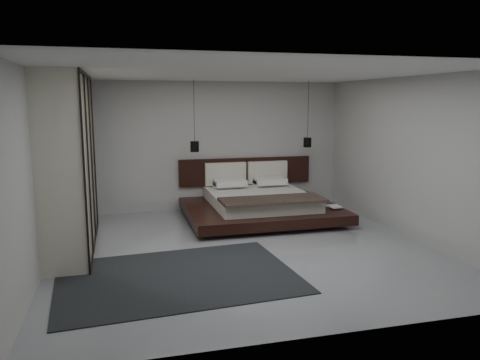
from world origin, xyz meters
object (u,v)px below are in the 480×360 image
object	(u,v)px
rug	(178,277)
wardrobe	(68,162)
bed	(259,203)
pendant_right	(307,142)
lattice_screen	(63,157)
pendant_left	(195,146)

from	to	relation	value
rug	wardrobe	bearing A→B (deg)	130.08
wardrobe	rug	size ratio (longest dim) A/B	0.90
bed	rug	size ratio (longest dim) A/B	0.95
pendant_right	rug	distance (m)	4.96
lattice_screen	wardrobe	xyz separation A→B (m)	(0.25, -1.67, 0.11)
wardrobe	pendant_right	bearing A→B (deg)	18.68
wardrobe	rug	distance (m)	2.72
pendant_left	pendant_right	distance (m)	2.48
pendant_left	wardrobe	size ratio (longest dim) A/B	0.51
wardrobe	rug	xyz separation A→B (m)	(1.50, -1.78, -1.40)
bed	wardrobe	bearing A→B (deg)	-162.47
pendant_left	rug	size ratio (longest dim) A/B	0.46
bed	pendant_right	distance (m)	1.79
lattice_screen	pendant_left	size ratio (longest dim) A/B	1.79
lattice_screen	pendant_left	xyz separation A→B (m)	(2.55, -0.05, 0.16)
lattice_screen	rug	distance (m)	4.08
pendant_right	wardrobe	world-z (taller)	wardrobe
lattice_screen	wardrobe	distance (m)	1.69
bed	pendant_left	size ratio (longest dim) A/B	2.08
pendant_right	bed	bearing A→B (deg)	-158.13
bed	wardrobe	distance (m)	3.88
pendant_right	wardrobe	xyz separation A→B (m)	(-4.78, -1.62, -0.08)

